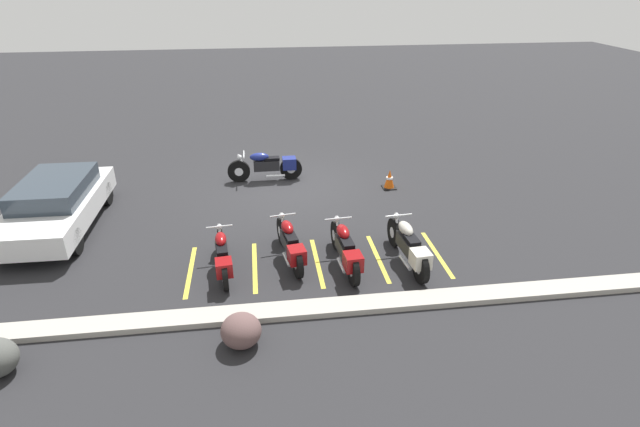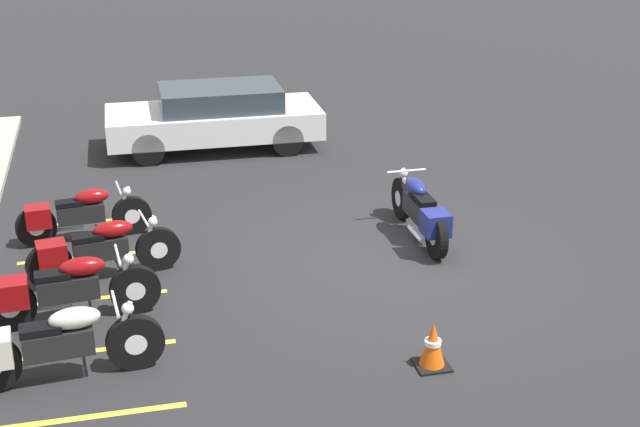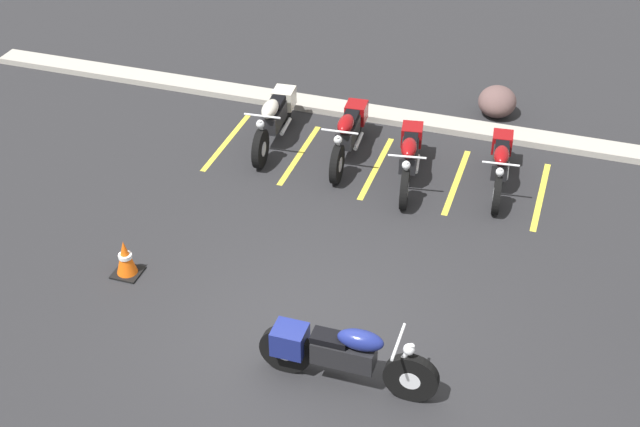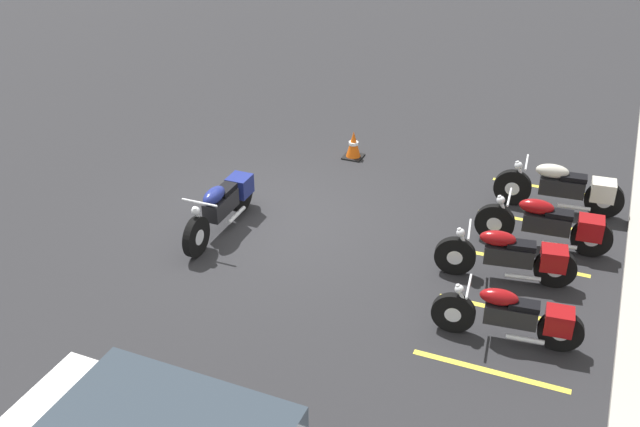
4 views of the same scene
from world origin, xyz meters
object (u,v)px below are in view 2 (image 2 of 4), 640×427
(motorcycle_navy_featured, at_px, (421,211))
(parked_bike_3, at_px, (77,215))
(parked_bike_2, at_px, (96,250))
(parked_bike_1, at_px, (63,290))
(car_white, at_px, (216,116))
(traffic_cone, at_px, (433,346))
(parked_bike_0, at_px, (52,345))

(motorcycle_navy_featured, xyz_separation_m, parked_bike_3, (1.20, 5.22, -0.05))
(parked_bike_2, xyz_separation_m, parked_bike_3, (1.49, 0.29, -0.02))
(parked_bike_1, xyz_separation_m, parked_bike_3, (2.67, -0.13, -0.03))
(parked_bike_3, height_order, car_white, car_white)
(traffic_cone, bearing_deg, parked_bike_3, 40.69)
(parked_bike_2, bearing_deg, parked_bike_3, 91.86)
(parked_bike_0, bearing_deg, motorcycle_navy_featured, 23.17)
(parked_bike_2, relative_size, parked_bike_3, 1.04)
(parked_bike_2, height_order, traffic_cone, parked_bike_2)
(parked_bike_2, bearing_deg, parked_bike_0, -109.84)
(parked_bike_2, bearing_deg, car_white, 57.98)
(parked_bike_3, bearing_deg, parked_bike_2, -85.00)
(parked_bike_1, distance_m, parked_bike_3, 2.68)
(parked_bike_0, xyz_separation_m, car_white, (8.31, -2.92, 0.20))
(parked_bike_3, xyz_separation_m, car_white, (4.22, -2.71, 0.24))
(parked_bike_1, distance_m, parked_bike_2, 1.26)
(parked_bike_3, distance_m, car_white, 5.02)
(parked_bike_0, height_order, car_white, car_white)
(parked_bike_2, bearing_deg, parked_bike_1, -118.42)
(parked_bike_0, distance_m, parked_bike_3, 4.09)
(parked_bike_0, height_order, parked_bike_3, parked_bike_0)
(motorcycle_navy_featured, xyz_separation_m, parked_bike_1, (-1.47, 5.35, -0.01))
(motorcycle_navy_featured, relative_size, parked_bike_3, 1.11)
(parked_bike_0, xyz_separation_m, parked_bike_1, (1.41, -0.08, -0.01))
(parked_bike_2, relative_size, car_white, 0.50)
(parked_bike_1, bearing_deg, motorcycle_navy_featured, 11.22)
(parked_bike_0, relative_size, parked_bike_3, 1.10)
(parked_bike_1, xyz_separation_m, traffic_cone, (-2.11, -4.25, -0.20))
(parked_bike_0, bearing_deg, car_white, 65.87)
(parked_bike_1, bearing_deg, parked_bike_2, 66.49)
(car_white, bearing_deg, motorcycle_navy_featured, 115.58)
(parked_bike_0, distance_m, parked_bike_1, 1.42)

